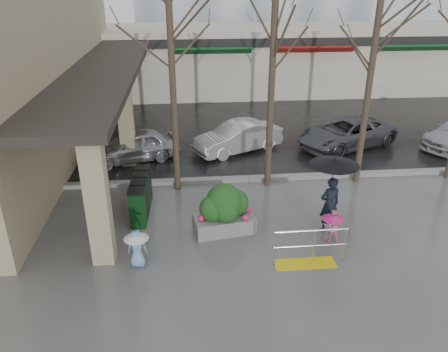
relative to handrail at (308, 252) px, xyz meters
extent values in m
plane|color=#51514F|center=(-1.36, 1.20, -0.38)|extent=(120.00, 120.00, 0.00)
cube|color=black|center=(-1.36, 23.20, -0.37)|extent=(120.00, 36.00, 0.01)
cube|color=gray|center=(-1.36, 5.20, -0.30)|extent=(120.00, 0.30, 0.15)
cube|color=#2D2823|center=(-6.16, 9.20, 3.25)|extent=(2.80, 18.00, 0.25)
cube|color=tan|center=(-5.26, 0.70, 1.37)|extent=(0.55, 0.55, 3.50)
cube|color=tan|center=(-5.26, 7.20, 1.37)|extent=(0.55, 0.55, 3.50)
cube|color=beige|center=(0.64, 19.20, 1.62)|extent=(34.00, 6.00, 4.00)
cube|color=maroon|center=(-7.36, 16.30, 2.47)|extent=(4.50, 1.68, 0.87)
cube|color=#0F4C1E|center=(-1.36, 16.30, 2.47)|extent=(4.50, 1.68, 0.87)
cube|color=maroon|center=(4.64, 16.30, 2.47)|extent=(4.50, 1.68, 0.87)
cube|color=#0F4C1E|center=(10.64, 16.30, 2.47)|extent=(4.50, 1.68, 0.87)
cube|color=black|center=(0.64, 16.30, 3.02)|extent=(34.00, 0.35, 0.50)
cube|color=yellow|center=(-0.06, 0.00, -0.37)|extent=(1.60, 0.50, 0.02)
cylinder|color=silver|center=(-0.86, 0.00, 0.12)|extent=(0.05, 0.05, 1.00)
cylinder|color=silver|center=(0.14, 0.00, 0.12)|extent=(0.05, 0.05, 1.00)
cylinder|color=silver|center=(0.94, 0.00, 0.12)|extent=(0.05, 0.05, 1.00)
cylinder|color=silver|center=(0.04, 0.00, 0.62)|extent=(1.90, 0.06, 0.06)
cylinder|color=silver|center=(0.04, 0.00, 0.17)|extent=(1.90, 0.04, 0.04)
cylinder|color=#382B21|center=(-3.36, 4.80, 3.02)|extent=(0.22, 0.22, 6.80)
cylinder|color=#382B21|center=(-0.16, 4.80, 3.12)|extent=(0.22, 0.22, 7.00)
cylinder|color=#382B21|center=(3.14, 4.80, 2.87)|extent=(0.22, 0.22, 6.50)
imported|color=black|center=(1.02, 1.56, 0.48)|extent=(0.70, 0.54, 1.71)
cylinder|color=black|center=(1.02, 1.56, 1.36)|extent=(0.02, 0.02, 1.08)
cone|color=black|center=(1.02, 1.56, 1.81)|extent=(1.39, 1.39, 0.18)
sphere|color=black|center=(1.02, 1.56, 1.92)|extent=(0.05, 0.05, 0.05)
imported|color=pink|center=(0.93, 0.98, 0.13)|extent=(0.53, 0.44, 1.01)
cylinder|color=black|center=(0.93, 0.98, 0.31)|extent=(0.02, 0.02, 0.44)
cone|color=#D7217B|center=(0.93, 0.98, 0.44)|extent=(0.62, 0.62, 0.18)
sphere|color=black|center=(0.93, 0.98, 0.55)|extent=(0.05, 0.05, 0.05)
imported|color=#749DCE|center=(-4.36, 0.34, 0.14)|extent=(0.53, 0.36, 1.03)
cylinder|color=black|center=(-4.36, 0.34, 0.38)|extent=(0.02, 0.02, 0.48)
cone|color=silver|center=(-4.36, 0.34, 0.53)|extent=(0.63, 0.63, 0.18)
sphere|color=black|center=(-4.36, 0.34, 0.64)|extent=(0.05, 0.05, 0.05)
cube|color=slate|center=(-2.00, 1.82, -0.14)|extent=(1.84, 1.13, 0.48)
ellipsoid|color=#1D4215|center=(-2.00, 1.82, 0.58)|extent=(1.05, 0.95, 1.10)
sphere|color=#1D4215|center=(-2.34, 1.72, 0.44)|extent=(0.76, 0.76, 0.76)
sphere|color=#1D4215|center=(-1.67, 1.96, 0.46)|extent=(0.80, 0.80, 0.80)
cube|color=#0D3915|center=(-4.51, 2.35, 0.18)|extent=(0.47, 0.47, 1.11)
cube|color=black|center=(-4.51, 2.35, 0.78)|extent=(0.50, 0.50, 0.08)
cube|color=black|center=(-4.49, 2.91, 0.18)|extent=(0.47, 0.47, 1.11)
cube|color=black|center=(-4.49, 2.91, 0.78)|extent=(0.50, 0.50, 0.08)
cube|color=black|center=(-4.47, 3.46, 0.18)|extent=(0.47, 0.47, 1.11)
cube|color=black|center=(-4.47, 3.46, 0.78)|extent=(0.50, 0.50, 0.08)
cube|color=black|center=(-4.45, 4.02, 0.18)|extent=(0.47, 0.47, 1.11)
cube|color=black|center=(-4.45, 4.02, 0.78)|extent=(0.50, 0.50, 0.08)
imported|color=#A4A4A8|center=(-5.16, 7.55, 0.25)|extent=(3.98, 2.55, 1.26)
imported|color=silver|center=(-0.80, 8.19, 0.25)|extent=(4.02, 2.87, 1.26)
imported|color=#505257|center=(3.95, 8.29, 0.25)|extent=(4.99, 3.75, 1.26)
camera|label=1|loc=(-3.04, -9.14, 6.42)|focal=35.00mm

